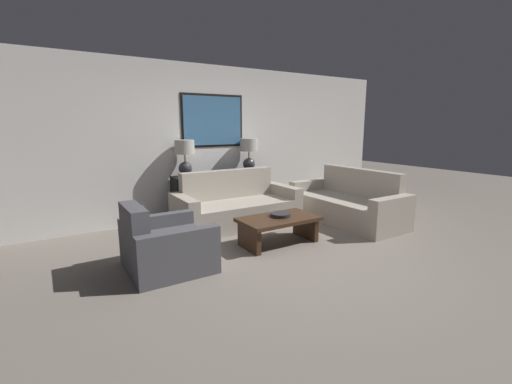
{
  "coord_description": "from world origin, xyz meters",
  "views": [
    {
      "loc": [
        -2.63,
        -3.23,
        1.63
      ],
      "look_at": [
        0.02,
        0.99,
        0.65
      ],
      "focal_mm": 24.0,
      "sensor_mm": 36.0,
      "label": 1
    }
  ],
  "objects": [
    {
      "name": "back_wall",
      "position": [
        0.0,
        2.46,
        1.33
      ],
      "size": [
        7.88,
        0.12,
        2.65
      ],
      "color": "silver",
      "rests_on": "ground_plane"
    },
    {
      "name": "armchair_near_back_wall",
      "position": [
        -1.55,
        0.47,
        0.26
      ],
      "size": [
        0.9,
        0.92,
        0.78
      ],
      "color": "#4C4C51",
      "rests_on": "ground_plane"
    },
    {
      "name": "console_table",
      "position": [
        0.0,
        2.2,
        0.39
      ],
      "size": [
        1.66,
        0.36,
        0.78
      ],
      "color": "black",
      "rests_on": "ground_plane"
    },
    {
      "name": "table_lamp_right",
      "position": [
        0.62,
        2.2,
        1.15
      ],
      "size": [
        0.32,
        0.32,
        0.61
      ],
      "color": "#333338",
      "rests_on": "console_table"
    },
    {
      "name": "couch_by_side",
      "position": [
        1.74,
        0.78,
        0.29
      ],
      "size": [
        0.88,
        2.02,
        0.89
      ],
      "color": "#ADA393",
      "rests_on": "ground_plane"
    },
    {
      "name": "decorative_bowl",
      "position": [
        0.11,
        0.5,
        0.4
      ],
      "size": [
        0.28,
        0.28,
        0.05
      ],
      "color": "#232328",
      "rests_on": "coffee_table"
    },
    {
      "name": "table_lamp_left",
      "position": [
        -0.62,
        2.2,
        1.15
      ],
      "size": [
        0.32,
        0.32,
        0.61
      ],
      "color": "#333338",
      "rests_on": "console_table"
    },
    {
      "name": "couch_by_back_wall",
      "position": [
        0.0,
        1.58,
        0.29
      ],
      "size": [
        2.02,
        0.88,
        0.89
      ],
      "color": "#ADA393",
      "rests_on": "ground_plane"
    },
    {
      "name": "ground_plane",
      "position": [
        0.0,
        0.0,
        0.0
      ],
      "size": [
        20.0,
        20.0,
        0.0
      ],
      "primitive_type": "plane",
      "color": "slate"
    },
    {
      "name": "coffee_table",
      "position": [
        0.06,
        0.46,
        0.28
      ],
      "size": [
        1.09,
        0.62,
        0.38
      ],
      "color": "#3D2616",
      "rests_on": "ground_plane"
    }
  ]
}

